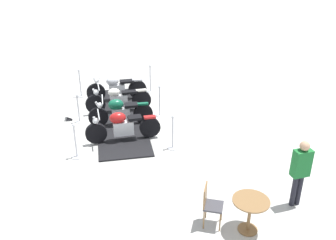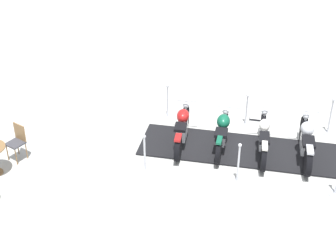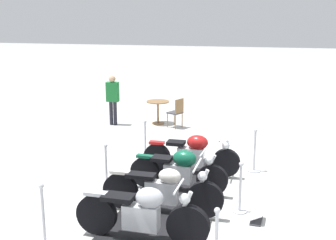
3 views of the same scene
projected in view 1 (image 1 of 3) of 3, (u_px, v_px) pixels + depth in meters
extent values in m
plane|color=silver|center=(121.00, 118.00, 12.66)|extent=(80.00, 80.00, 0.00)
cube|color=black|center=(120.00, 118.00, 12.65)|extent=(5.56, 2.02, 0.05)
cylinder|color=black|center=(96.00, 93.00, 13.77)|extent=(0.17, 0.71, 0.70)
cylinder|color=black|center=(138.00, 89.00, 14.08)|extent=(0.17, 0.71, 0.70)
cube|color=silver|center=(117.00, 90.00, 13.90)|extent=(0.27, 0.61, 0.42)
ellipsoid|color=#B7BAC1|center=(112.00, 81.00, 13.72)|extent=(0.36, 0.48, 0.34)
cube|color=black|center=(127.00, 81.00, 13.85)|extent=(0.33, 0.54, 0.08)
cube|color=#B7BAC1|center=(137.00, 80.00, 13.92)|extent=(0.18, 0.39, 0.06)
cylinder|color=silver|center=(97.00, 85.00, 13.65)|extent=(0.08, 0.30, 0.60)
cylinder|color=silver|center=(99.00, 76.00, 13.51)|extent=(0.64, 0.06, 0.04)
sphere|color=silver|center=(97.00, 81.00, 13.58)|extent=(0.18, 0.18, 0.18)
cylinder|color=black|center=(96.00, 104.00, 12.80)|extent=(0.14, 0.69, 0.69)
cylinder|color=black|center=(142.00, 100.00, 13.14)|extent=(0.14, 0.69, 0.69)
cube|color=silver|center=(119.00, 101.00, 12.95)|extent=(0.23, 0.62, 0.42)
ellipsoid|color=silver|center=(114.00, 92.00, 12.77)|extent=(0.30, 0.43, 0.28)
cube|color=black|center=(130.00, 92.00, 12.91)|extent=(0.27, 0.56, 0.08)
cube|color=silver|center=(141.00, 90.00, 12.98)|extent=(0.15, 0.38, 0.06)
cylinder|color=silver|center=(97.00, 96.00, 12.69)|extent=(0.08, 0.29, 0.59)
cylinder|color=silver|center=(98.00, 87.00, 12.55)|extent=(0.76, 0.06, 0.04)
sphere|color=silver|center=(96.00, 92.00, 12.62)|extent=(0.18, 0.18, 0.18)
cylinder|color=black|center=(98.00, 117.00, 11.90)|extent=(0.17, 0.65, 0.65)
cylinder|color=black|center=(143.00, 114.00, 12.14)|extent=(0.17, 0.65, 0.65)
cube|color=silver|center=(121.00, 114.00, 12.00)|extent=(0.25, 0.59, 0.39)
ellipsoid|color=#0F5138|center=(116.00, 105.00, 11.82)|extent=(0.40, 0.53, 0.35)
cube|color=black|center=(131.00, 105.00, 11.93)|extent=(0.35, 0.45, 0.08)
cube|color=#0F5138|center=(143.00, 104.00, 11.98)|extent=(0.16, 0.37, 0.06)
cylinder|color=silver|center=(100.00, 109.00, 11.80)|extent=(0.10, 0.33, 0.55)
cylinder|color=silver|center=(102.00, 99.00, 11.66)|extent=(0.80, 0.11, 0.04)
sphere|color=silver|center=(100.00, 105.00, 11.74)|extent=(0.18, 0.18, 0.18)
cylinder|color=black|center=(96.00, 133.00, 10.89)|extent=(0.15, 0.65, 0.64)
cylinder|color=black|center=(150.00, 127.00, 11.24)|extent=(0.15, 0.65, 0.64)
cube|color=silver|center=(123.00, 128.00, 11.03)|extent=(0.26, 0.61, 0.43)
ellipsoid|color=#AD1919|center=(118.00, 118.00, 10.84)|extent=(0.35, 0.50, 0.34)
cube|color=black|center=(135.00, 118.00, 10.97)|extent=(0.32, 0.42, 0.08)
cube|color=#AD1919|center=(150.00, 117.00, 11.08)|extent=(0.17, 0.36, 0.06)
cylinder|color=silver|center=(97.00, 125.00, 10.79)|extent=(0.08, 0.24, 0.55)
cylinder|color=silver|center=(99.00, 114.00, 10.65)|extent=(0.76, 0.06, 0.04)
sphere|color=silver|center=(96.00, 121.00, 10.72)|extent=(0.18, 0.18, 0.18)
cylinder|color=silver|center=(80.00, 121.00, 12.43)|extent=(0.28, 0.28, 0.03)
cylinder|color=silver|center=(78.00, 109.00, 12.23)|extent=(0.05, 0.05, 0.90)
sphere|color=silver|center=(77.00, 95.00, 12.01)|extent=(0.09, 0.09, 0.09)
cylinder|color=silver|center=(151.00, 91.00, 14.93)|extent=(0.33, 0.33, 0.03)
cylinder|color=silver|center=(150.00, 79.00, 14.70)|extent=(0.05, 0.05, 1.04)
sphere|color=silver|center=(150.00, 66.00, 14.46)|extent=(0.09, 0.09, 0.09)
cylinder|color=silver|center=(77.00, 157.00, 10.38)|extent=(0.33, 0.33, 0.03)
cylinder|color=silver|center=(75.00, 142.00, 10.17)|extent=(0.05, 0.05, 0.95)
sphere|color=silver|center=(73.00, 125.00, 9.94)|extent=(0.09, 0.09, 0.09)
cylinder|color=silver|center=(160.00, 115.00, 12.89)|extent=(0.33, 0.33, 0.03)
cylinder|color=silver|center=(160.00, 101.00, 12.66)|extent=(0.05, 0.05, 1.01)
sphere|color=silver|center=(160.00, 87.00, 12.42)|extent=(0.09, 0.09, 0.09)
cylinder|color=silver|center=(173.00, 148.00, 10.84)|extent=(0.33, 0.33, 0.03)
cylinder|color=silver|center=(173.00, 133.00, 10.62)|extent=(0.05, 0.05, 0.95)
sphere|color=silver|center=(173.00, 117.00, 10.40)|extent=(0.09, 0.09, 0.09)
cylinder|color=silver|center=(81.00, 96.00, 14.48)|extent=(0.30, 0.30, 0.03)
cylinder|color=silver|center=(80.00, 84.00, 14.25)|extent=(0.05, 0.05, 1.02)
sphere|color=silver|center=(79.00, 70.00, 14.01)|extent=(0.09, 0.09, 0.09)
cube|color=#333338|center=(70.00, 118.00, 12.64)|extent=(0.43, 0.23, 0.02)
cube|color=white|center=(69.00, 115.00, 12.58)|extent=(0.40, 0.26, 0.13)
cylinder|color=olive|center=(248.00, 229.00, 7.74)|extent=(0.42, 0.42, 0.02)
cylinder|color=olive|center=(249.00, 215.00, 7.58)|extent=(0.07, 0.07, 0.72)
cylinder|color=olive|center=(251.00, 201.00, 7.41)|extent=(0.77, 0.77, 0.03)
cylinder|color=olive|center=(222.00, 212.00, 7.91)|extent=(0.03, 0.03, 0.47)
cylinder|color=olive|center=(220.00, 222.00, 7.61)|extent=(0.03, 0.03, 0.47)
cylinder|color=olive|center=(206.00, 209.00, 7.98)|extent=(0.03, 0.03, 0.47)
cylinder|color=olive|center=(204.00, 220.00, 7.68)|extent=(0.03, 0.03, 0.47)
cube|color=#3F3F47|center=(213.00, 206.00, 7.68)|extent=(0.54, 0.54, 0.04)
cube|color=olive|center=(205.00, 195.00, 7.61)|extent=(0.37, 0.22, 0.46)
cylinder|color=#23232D|center=(294.00, 191.00, 8.31)|extent=(0.12, 0.12, 0.80)
cylinder|color=#23232D|center=(299.00, 190.00, 8.35)|extent=(0.12, 0.12, 0.80)
cube|color=#1E7233|center=(302.00, 163.00, 8.02)|extent=(0.23, 0.41, 0.65)
sphere|color=tan|center=(305.00, 146.00, 7.83)|extent=(0.22, 0.22, 0.22)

